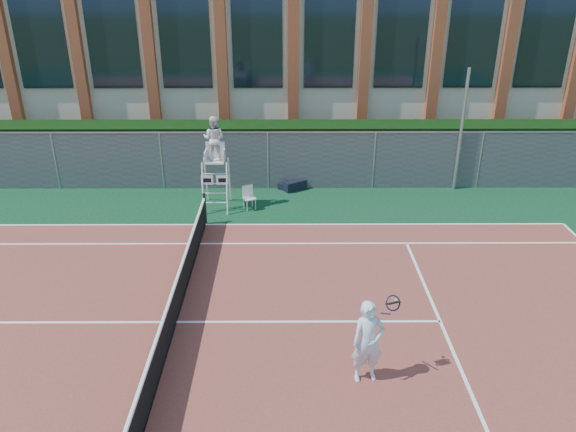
{
  "coord_description": "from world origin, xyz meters",
  "views": [
    {
      "loc": [
        2.65,
        -11.27,
        8.01
      ],
      "look_at": [
        2.73,
        3.0,
        1.47
      ],
      "focal_mm": 35.0,
      "sensor_mm": 36.0,
      "label": 1
    }
  ],
  "objects_px": {
    "tennis_player": "(368,342)",
    "plastic_chair": "(249,195)",
    "steel_pole": "(461,131)",
    "umpire_chair": "(214,141)"
  },
  "relations": [
    {
      "from": "umpire_chair",
      "to": "plastic_chair",
      "type": "xyz_separation_m",
      "value": [
        1.12,
        -0.16,
        -1.92
      ]
    },
    {
      "from": "steel_pole",
      "to": "umpire_chair",
      "type": "distance_m",
      "value": 9.02
    },
    {
      "from": "tennis_player",
      "to": "steel_pole",
      "type": "bearing_deg",
      "value": 65.92
    },
    {
      "from": "umpire_chair",
      "to": "plastic_chair",
      "type": "distance_m",
      "value": 2.23
    },
    {
      "from": "plastic_chair",
      "to": "tennis_player",
      "type": "bearing_deg",
      "value": -71.6
    },
    {
      "from": "umpire_chair",
      "to": "plastic_chair",
      "type": "relative_size",
      "value": 3.97
    },
    {
      "from": "tennis_player",
      "to": "plastic_chair",
      "type": "bearing_deg",
      "value": 108.4
    },
    {
      "from": "steel_pole",
      "to": "umpire_chair",
      "type": "relative_size",
      "value": 1.38
    },
    {
      "from": "steel_pole",
      "to": "tennis_player",
      "type": "distance_m",
      "value": 11.81
    },
    {
      "from": "steel_pole",
      "to": "tennis_player",
      "type": "bearing_deg",
      "value": -114.08
    }
  ]
}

